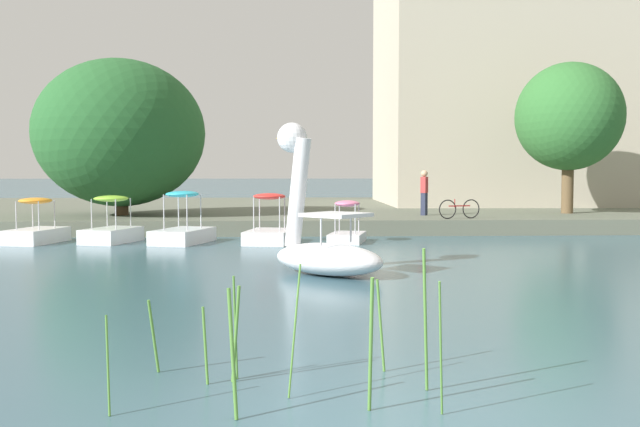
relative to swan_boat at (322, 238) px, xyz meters
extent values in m
cube|color=#5B6051|center=(0.16, 20.65, -0.52)|extent=(144.44, 22.74, 0.55)
ellipsoid|color=white|center=(0.14, -0.13, -0.45)|extent=(2.99, 2.92, 0.70)
cylinder|color=white|center=(-0.51, 0.48, 0.99)|extent=(0.75, 0.74, 2.49)
sphere|color=white|center=(-0.63, 0.59, 2.22)|extent=(0.96, 0.96, 0.68)
cone|color=yellow|center=(-0.83, 0.78, 2.22)|extent=(0.59, 0.59, 0.38)
cube|color=white|center=(0.30, -0.28, 0.53)|extent=(1.64, 1.64, 0.08)
cylinder|color=silver|center=(0.65, 0.09, 0.21)|extent=(0.04, 0.04, 0.63)
cylinder|color=silver|center=(-0.04, -0.66, 0.21)|extent=(0.04, 0.04, 0.63)
cube|color=white|center=(1.18, 7.18, -0.65)|extent=(1.41, 2.04, 0.30)
ellipsoid|color=pink|center=(1.18, 7.18, 0.44)|extent=(1.02, 1.24, 0.20)
cylinder|color=#B7B7BF|center=(0.97, 7.67, -0.03)|extent=(0.04, 0.04, 0.94)
cylinder|color=#B7B7BF|center=(1.59, 7.53, -0.03)|extent=(0.04, 0.04, 0.94)
cylinder|color=#B7B7BF|center=(0.77, 6.83, -0.03)|extent=(0.04, 0.04, 0.94)
cylinder|color=#B7B7BF|center=(1.39, 6.68, -0.03)|extent=(0.04, 0.04, 0.94)
cube|color=white|center=(-1.30, 6.98, -0.59)|extent=(1.69, 2.33, 0.42)
ellipsoid|color=red|center=(-1.30, 6.98, 0.68)|extent=(1.19, 1.19, 0.20)
cylinder|color=#B7B7BF|center=(-1.62, 7.46, 0.15)|extent=(0.04, 0.04, 1.06)
cylinder|color=#B7B7BF|center=(-0.82, 7.30, 0.15)|extent=(0.04, 0.04, 1.06)
cylinder|color=#B7B7BF|center=(-1.77, 6.66, 0.15)|extent=(0.04, 0.04, 1.06)
cylinder|color=#B7B7BF|center=(-0.97, 6.51, 0.15)|extent=(0.04, 0.04, 1.06)
cube|color=white|center=(-4.03, 7.19, -0.58)|extent=(1.94, 2.61, 0.45)
ellipsoid|color=#2DB7D1|center=(-4.03, 7.19, 0.75)|extent=(1.32, 1.50, 0.20)
cylinder|color=#B7B7BF|center=(-4.25, 7.79, 0.20)|extent=(0.04, 0.04, 1.10)
cylinder|color=#B7B7BF|center=(-3.50, 7.55, 0.20)|extent=(0.04, 0.04, 1.10)
cylinder|color=#B7B7BF|center=(-4.56, 6.83, 0.20)|extent=(0.04, 0.04, 1.10)
cylinder|color=#B7B7BF|center=(-3.82, 6.59, 0.20)|extent=(0.04, 0.04, 1.10)
cube|color=white|center=(-6.33, 7.49, -0.57)|extent=(1.76, 2.35, 0.46)
ellipsoid|color=#8CCC38|center=(-6.33, 7.49, 0.60)|extent=(1.35, 1.40, 0.20)
cylinder|color=#B7B7BF|center=(-6.60, 8.05, 0.13)|extent=(0.04, 0.04, 0.94)
cylinder|color=#B7B7BF|center=(-5.79, 7.80, 0.13)|extent=(0.04, 0.04, 0.94)
cylinder|color=#B7B7BF|center=(-6.87, 7.19, 0.13)|extent=(0.04, 0.04, 0.94)
cylinder|color=#B7B7BF|center=(-6.06, 6.93, 0.13)|extent=(0.04, 0.04, 0.94)
cube|color=white|center=(-8.69, 7.45, -0.57)|extent=(1.67, 2.41, 0.45)
ellipsoid|color=orange|center=(-8.69, 7.45, 0.54)|extent=(1.20, 1.32, 0.20)
cylinder|color=#B7B7BF|center=(-8.96, 7.98, 0.10)|extent=(0.04, 0.04, 0.89)
cylinder|color=#B7B7BF|center=(-8.21, 7.80, 0.10)|extent=(0.04, 0.04, 0.89)
cylinder|color=#B7B7BF|center=(-9.17, 7.10, 0.10)|extent=(0.04, 0.04, 0.89)
cylinder|color=#B7B7BF|center=(-8.41, 6.92, 0.10)|extent=(0.04, 0.04, 0.89)
cylinder|color=brown|center=(10.75, 13.34, 1.35)|extent=(0.48, 0.48, 3.19)
ellipsoid|color=#2D662D|center=(10.75, 13.34, 3.70)|extent=(4.49, 4.96, 4.38)
cylinder|color=#4C3823|center=(-7.20, 12.85, 1.49)|extent=(0.52, 0.52, 3.48)
ellipsoid|color=#235628|center=(-7.20, 12.85, 2.96)|extent=(7.64, 8.10, 5.72)
cube|color=#23283D|center=(4.62, 12.22, 0.19)|extent=(0.29, 0.29, 0.88)
cube|color=#A53333|center=(4.62, 12.22, 0.94)|extent=(0.32, 0.32, 0.63)
sphere|color=tan|center=(4.62, 12.22, 1.39)|extent=(0.26, 0.26, 0.26)
torus|color=black|center=(5.97, 10.26, 0.10)|extent=(0.68, 0.24, 0.70)
torus|color=black|center=(5.05, 9.99, 0.10)|extent=(0.68, 0.24, 0.70)
cube|color=#A51E1E|center=(5.51, 10.13, 0.22)|extent=(0.84, 0.28, 0.04)
cylinder|color=#A51E1E|center=(5.32, 10.07, 0.32)|extent=(0.03, 0.03, 0.30)
cube|color=#B2A893|center=(15.14, 23.05, 7.04)|extent=(21.42, 11.59, 14.58)
cylinder|color=#4C7F33|center=(-2.27, -7.79, -0.38)|extent=(0.12, 0.13, 0.84)
cylinder|color=#4C7F33|center=(-2.44, -9.17, -0.33)|extent=(0.06, 0.11, 0.93)
cylinder|color=#4C7F33|center=(0.00, -9.22, -0.15)|extent=(0.04, 0.17, 1.29)
cylinder|color=#4C7F33|center=(-1.33, -8.11, -0.22)|extent=(0.05, 0.14, 1.15)
cylinder|color=#4C7F33|center=(-1.32, -8.19, -0.27)|extent=(0.11, 0.10, 1.05)
cylinder|color=#4C7F33|center=(-0.70, -8.68, -0.13)|extent=(0.14, 0.19, 1.32)
cylinder|color=#4C7F33|center=(0.28, -7.84, -0.27)|extent=(0.12, 0.07, 1.06)
cylinder|color=#4C7F33|center=(-1.28, -9.32, -0.20)|extent=(0.11, 0.12, 1.20)
cylinder|color=#4C7F33|center=(0.62, -8.66, -0.05)|extent=(0.11, 0.23, 1.49)
cylinder|color=#4C7F33|center=(-1.64, -8.22, -0.38)|extent=(0.08, 0.05, 0.83)
cylinder|color=#4C7F33|center=(0.62, -9.40, -0.16)|extent=(0.10, 0.21, 1.27)
camera|label=1|loc=(-0.79, -15.88, 1.46)|focal=40.83mm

